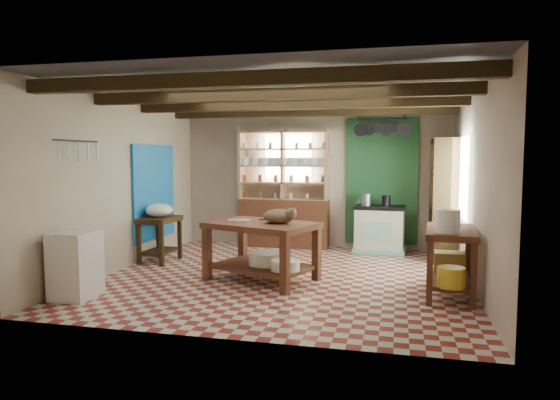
% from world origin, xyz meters
% --- Properties ---
extents(floor, '(5.00, 5.00, 0.02)m').
position_xyz_m(floor, '(0.00, 0.00, -0.01)').
color(floor, maroon).
rests_on(floor, ground).
extents(ceiling, '(5.00, 5.00, 0.02)m').
position_xyz_m(ceiling, '(0.00, 0.00, 2.60)').
color(ceiling, '#48484D').
rests_on(ceiling, wall_back).
extents(wall_back, '(5.00, 0.04, 2.60)m').
position_xyz_m(wall_back, '(0.00, 2.50, 1.30)').
color(wall_back, '#C1B09B').
rests_on(wall_back, floor).
extents(wall_front, '(5.00, 0.04, 2.60)m').
position_xyz_m(wall_front, '(0.00, -2.50, 1.30)').
color(wall_front, '#C1B09B').
rests_on(wall_front, floor).
extents(wall_left, '(0.04, 5.00, 2.60)m').
position_xyz_m(wall_left, '(-2.50, 0.00, 1.30)').
color(wall_left, '#C1B09B').
rests_on(wall_left, floor).
extents(wall_right, '(0.04, 5.00, 2.60)m').
position_xyz_m(wall_right, '(2.50, 0.00, 1.30)').
color(wall_right, '#C1B09B').
rests_on(wall_right, floor).
extents(ceiling_beams, '(5.00, 3.80, 0.15)m').
position_xyz_m(ceiling_beams, '(0.00, 0.00, 2.48)').
color(ceiling_beams, '#382813').
rests_on(ceiling_beams, ceiling).
extents(blue_wall_patch, '(0.04, 1.40, 1.60)m').
position_xyz_m(blue_wall_patch, '(-2.47, 0.90, 1.10)').
color(blue_wall_patch, blue).
rests_on(blue_wall_patch, wall_left).
extents(green_wall_patch, '(1.30, 0.04, 2.30)m').
position_xyz_m(green_wall_patch, '(1.25, 2.47, 1.25)').
color(green_wall_patch, '#1F4F2A').
rests_on(green_wall_patch, wall_back).
extents(window_back, '(0.90, 0.02, 0.80)m').
position_xyz_m(window_back, '(-0.50, 2.48, 1.70)').
color(window_back, silver).
rests_on(window_back, wall_back).
extents(window_right, '(0.02, 1.30, 1.20)m').
position_xyz_m(window_right, '(2.48, 1.00, 1.40)').
color(window_right, silver).
rests_on(window_right, wall_right).
extents(utensil_rail, '(0.06, 0.90, 0.28)m').
position_xyz_m(utensil_rail, '(-2.44, -1.20, 1.78)').
color(utensil_rail, black).
rests_on(utensil_rail, wall_left).
extents(pot_rack, '(0.86, 0.12, 0.36)m').
position_xyz_m(pot_rack, '(1.25, 2.05, 2.18)').
color(pot_rack, black).
rests_on(pot_rack, ceiling).
extents(shelving_unit, '(1.70, 0.34, 2.20)m').
position_xyz_m(shelving_unit, '(-0.55, 2.31, 1.10)').
color(shelving_unit, tan).
rests_on(shelving_unit, floor).
extents(tall_rack, '(0.40, 0.86, 2.00)m').
position_xyz_m(tall_rack, '(2.28, 1.80, 1.00)').
color(tall_rack, '#382813').
rests_on(tall_rack, floor).
extents(work_table, '(1.65, 1.37, 0.80)m').
position_xyz_m(work_table, '(-0.27, -0.26, 0.40)').
color(work_table, brown).
rests_on(work_table, floor).
extents(stove, '(0.89, 0.63, 0.84)m').
position_xyz_m(stove, '(1.24, 2.15, 0.42)').
color(stove, beige).
rests_on(stove, floor).
extents(prep_table, '(0.52, 0.74, 0.73)m').
position_xyz_m(prep_table, '(-2.20, 0.54, 0.36)').
color(prep_table, '#382813').
rests_on(prep_table, floor).
extents(white_cabinet, '(0.47, 0.55, 0.81)m').
position_xyz_m(white_cabinet, '(-2.22, -1.61, 0.40)').
color(white_cabinet, white).
rests_on(white_cabinet, floor).
extents(right_counter, '(0.65, 1.19, 0.83)m').
position_xyz_m(right_counter, '(2.18, -0.47, 0.41)').
color(right_counter, brown).
rests_on(right_counter, floor).
extents(cat, '(0.48, 0.40, 0.20)m').
position_xyz_m(cat, '(-0.02, -0.30, 0.90)').
color(cat, '#7F684A').
rests_on(cat, work_table).
extents(steel_tray, '(0.41, 0.41, 0.02)m').
position_xyz_m(steel_tray, '(-0.61, -0.19, 0.81)').
color(steel_tray, '#B7B8C0').
rests_on(steel_tray, work_table).
extents(basin_large, '(0.64, 0.64, 0.17)m').
position_xyz_m(basin_large, '(-0.20, -0.23, 0.30)').
color(basin_large, white).
rests_on(basin_large, work_table).
extents(basin_small, '(0.49, 0.49, 0.13)m').
position_xyz_m(basin_small, '(0.12, -0.51, 0.28)').
color(basin_small, white).
rests_on(basin_small, work_table).
extents(kettle_left, '(0.19, 0.19, 0.21)m').
position_xyz_m(kettle_left, '(0.99, 2.17, 0.94)').
color(kettle_left, '#B7B8C0').
rests_on(kettle_left, stove).
extents(kettle_right, '(0.16, 0.16, 0.18)m').
position_xyz_m(kettle_right, '(1.34, 2.14, 0.93)').
color(kettle_right, black).
rests_on(kettle_right, stove).
extents(enamel_bowl, '(0.46, 0.46, 0.22)m').
position_xyz_m(enamel_bowl, '(-2.20, 0.54, 0.84)').
color(enamel_bowl, white).
rests_on(enamel_bowl, prep_table).
extents(white_bucket, '(0.29, 0.29, 0.27)m').
position_xyz_m(white_bucket, '(2.11, -0.81, 0.96)').
color(white_bucket, white).
rests_on(white_bucket, right_counter).
extents(wicker_basket, '(0.40, 0.33, 0.26)m').
position_xyz_m(wicker_basket, '(2.20, -0.17, 0.35)').
color(wicker_basket, '#A58942').
rests_on(wicker_basket, right_counter).
extents(yellow_tub, '(0.33, 0.33, 0.23)m').
position_xyz_m(yellow_tub, '(2.15, -0.92, 0.33)').
color(yellow_tub, gold).
rests_on(yellow_tub, right_counter).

